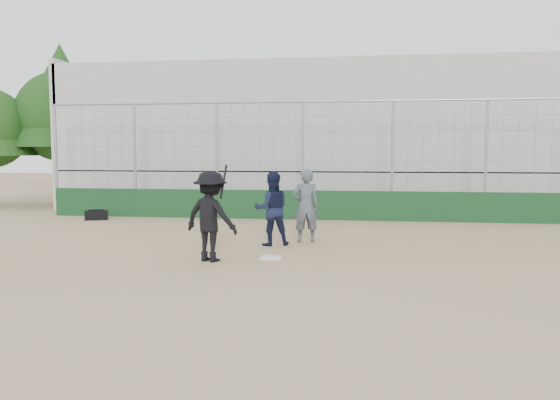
# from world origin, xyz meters

# --- Properties ---
(ground) EXTENTS (90.00, 90.00, 0.00)m
(ground) POSITION_xyz_m (0.00, 0.00, 0.00)
(ground) COLOR olive
(ground) RESTS_ON ground
(home_plate) EXTENTS (0.44, 0.44, 0.02)m
(home_plate) POSITION_xyz_m (0.00, 0.00, 0.01)
(home_plate) COLOR white
(home_plate) RESTS_ON ground
(backstop) EXTENTS (18.10, 0.25, 4.04)m
(backstop) POSITION_xyz_m (0.00, 7.00, 0.96)
(backstop) COLOR #103418
(backstop) RESTS_ON ground
(bleachers) EXTENTS (20.25, 6.70, 6.98)m
(bleachers) POSITION_xyz_m (0.00, 11.95, 2.92)
(bleachers) COLOR #9E9E9E
(bleachers) RESTS_ON ground
(tree_left) EXTENTS (4.48, 4.48, 7.00)m
(tree_left) POSITION_xyz_m (-11.00, 11.00, 4.39)
(tree_left) COLOR #392615
(tree_left) RESTS_ON ground
(batter_at_plate) EXTENTS (1.40, 1.10, 2.04)m
(batter_at_plate) POSITION_xyz_m (-1.21, -0.47, 0.96)
(batter_at_plate) COLOR black
(batter_at_plate) RESTS_ON ground
(catcher_crouched) EXTENTS (1.06, 0.95, 1.22)m
(catcher_crouched) POSITION_xyz_m (-0.23, 1.60, 0.61)
(catcher_crouched) COLOR black
(catcher_crouched) RESTS_ON ground
(umpire) EXTENTS (0.77, 0.60, 1.69)m
(umpire) POSITION_xyz_m (0.55, 2.22, 0.85)
(umpire) COLOR #474E5A
(umpire) RESTS_ON ground
(equipment_bag) EXTENTS (0.82, 0.60, 0.36)m
(equipment_bag) POSITION_xyz_m (-6.93, 5.84, 0.16)
(equipment_bag) COLOR black
(equipment_bag) RESTS_ON ground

